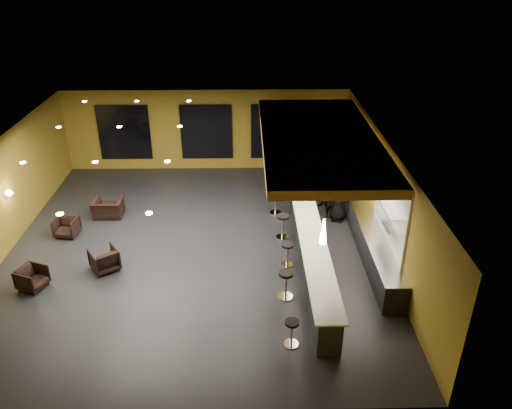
{
  "coord_description": "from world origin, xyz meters",
  "views": [
    {
      "loc": [
        1.72,
        -13.88,
        8.86
      ],
      "look_at": [
        2.0,
        0.5,
        1.3
      ],
      "focal_mm": 35.0,
      "sensor_mm": 36.0,
      "label": 1
    }
  ],
  "objects_px": {
    "column": "(298,155)",
    "pendant_1": "(312,189)",
    "staff_c": "(338,201)",
    "bar_stool_0": "(292,330)",
    "bar_stool_4": "(276,200)",
    "staff_b": "(329,188)",
    "armchair_d": "(108,208)",
    "armchair_c": "(67,227)",
    "pendant_0": "(323,231)",
    "bar_stool_2": "(287,252)",
    "armchair_b": "(104,259)",
    "bar_counter": "(311,250)",
    "pendant_2": "(303,157)",
    "bar_stool_1": "(286,281)",
    "prep_counter": "(371,242)",
    "armchair_a": "(32,278)",
    "staff_a": "(332,200)",
    "bar_stool_3": "(283,223)"
  },
  "relations": [
    {
      "from": "staff_a",
      "to": "bar_stool_4",
      "type": "distance_m",
      "value": 2.04
    },
    {
      "from": "prep_counter",
      "to": "pendant_2",
      "type": "xyz_separation_m",
      "value": [
        -2.0,
        2.5,
        1.92
      ]
    },
    {
      "from": "armchair_d",
      "to": "bar_stool_0",
      "type": "distance_m",
      "value": 9.08
    },
    {
      "from": "pendant_1",
      "to": "pendant_2",
      "type": "distance_m",
      "value": 2.5
    },
    {
      "from": "prep_counter",
      "to": "column",
      "type": "distance_m",
      "value": 4.75
    },
    {
      "from": "pendant_2",
      "to": "armchair_d",
      "type": "bearing_deg",
      "value": 178.63
    },
    {
      "from": "armchair_a",
      "to": "bar_stool_1",
      "type": "distance_m",
      "value": 7.28
    },
    {
      "from": "pendant_1",
      "to": "column",
      "type": "bearing_deg",
      "value": 90.0
    },
    {
      "from": "staff_b",
      "to": "bar_stool_4",
      "type": "relative_size",
      "value": 1.96
    },
    {
      "from": "staff_b",
      "to": "bar_stool_2",
      "type": "xyz_separation_m",
      "value": [
        -1.82,
        -3.71,
        -0.36
      ]
    },
    {
      "from": "staff_c",
      "to": "bar_stool_0",
      "type": "height_order",
      "value": "staff_c"
    },
    {
      "from": "staff_a",
      "to": "bar_stool_0",
      "type": "height_order",
      "value": "staff_a"
    },
    {
      "from": "armchair_b",
      "to": "pendant_2",
      "type": "bearing_deg",
      "value": 172.79
    },
    {
      "from": "column",
      "to": "staff_c",
      "type": "height_order",
      "value": "column"
    },
    {
      "from": "bar_stool_3",
      "to": "bar_stool_1",
      "type": "bearing_deg",
      "value": -92.33
    },
    {
      "from": "staff_b",
      "to": "bar_stool_0",
      "type": "relative_size",
      "value": 2.3
    },
    {
      "from": "column",
      "to": "bar_stool_4",
      "type": "relative_size",
      "value": 4.08
    },
    {
      "from": "bar_stool_0",
      "to": "staff_a",
      "type": "bearing_deg",
      "value": 72.93
    },
    {
      "from": "prep_counter",
      "to": "column",
      "type": "bearing_deg",
      "value": 116.0
    },
    {
      "from": "pendant_0",
      "to": "armchair_d",
      "type": "height_order",
      "value": "pendant_0"
    },
    {
      "from": "staff_c",
      "to": "bar_stool_1",
      "type": "relative_size",
      "value": 1.82
    },
    {
      "from": "column",
      "to": "pendant_1",
      "type": "relative_size",
      "value": 5.0
    },
    {
      "from": "armchair_b",
      "to": "armchair_d",
      "type": "height_order",
      "value": "armchair_b"
    },
    {
      "from": "armchair_b",
      "to": "armchair_c",
      "type": "relative_size",
      "value": 1.06
    },
    {
      "from": "bar_stool_2",
      "to": "bar_stool_1",
      "type": "bearing_deg",
      "value": -95.9
    },
    {
      "from": "staff_c",
      "to": "bar_stool_0",
      "type": "xyz_separation_m",
      "value": [
        -2.17,
        -6.25,
        -0.3
      ]
    },
    {
      "from": "armchair_d",
      "to": "armchair_b",
      "type": "bearing_deg",
      "value": 101.11
    },
    {
      "from": "bar_stool_0",
      "to": "bar_stool_4",
      "type": "bearing_deg",
      "value": 90.21
    },
    {
      "from": "staff_c",
      "to": "armchair_a",
      "type": "distance_m",
      "value": 10.17
    },
    {
      "from": "column",
      "to": "armchair_c",
      "type": "height_order",
      "value": "column"
    },
    {
      "from": "bar_counter",
      "to": "staff_c",
      "type": "distance_m",
      "value": 3.02
    },
    {
      "from": "bar_stool_0",
      "to": "bar_stool_2",
      "type": "relative_size",
      "value": 0.97
    },
    {
      "from": "staff_c",
      "to": "bar_stool_1",
      "type": "height_order",
      "value": "staff_c"
    },
    {
      "from": "armchair_b",
      "to": "column",
      "type": "bearing_deg",
      "value": -176.81
    },
    {
      "from": "staff_b",
      "to": "bar_stool_4",
      "type": "height_order",
      "value": "staff_b"
    },
    {
      "from": "bar_stool_0",
      "to": "armchair_a",
      "type": "bearing_deg",
      "value": 161.24
    },
    {
      "from": "pendant_0",
      "to": "prep_counter",
      "type": "bearing_deg",
      "value": 51.34
    },
    {
      "from": "pendant_2",
      "to": "armchair_b",
      "type": "relative_size",
      "value": 0.89
    },
    {
      "from": "armchair_b",
      "to": "bar_stool_4",
      "type": "relative_size",
      "value": 0.92
    },
    {
      "from": "staff_b",
      "to": "bar_stool_4",
      "type": "bearing_deg",
      "value": -147.4
    },
    {
      "from": "staff_b",
      "to": "armchair_d",
      "type": "xyz_separation_m",
      "value": [
        -8.09,
        -0.47,
        -0.49
      ]
    },
    {
      "from": "column",
      "to": "bar_stool_4",
      "type": "bearing_deg",
      "value": -124.4
    },
    {
      "from": "staff_c",
      "to": "bar_stool_1",
      "type": "bearing_deg",
      "value": -101.91
    },
    {
      "from": "pendant_0",
      "to": "pendant_2",
      "type": "xyz_separation_m",
      "value": [
        0.0,
        5.0,
        0.0
      ]
    },
    {
      "from": "staff_a",
      "to": "bar_stool_0",
      "type": "relative_size",
      "value": 2.08
    },
    {
      "from": "pendant_2",
      "to": "armchair_a",
      "type": "height_order",
      "value": "pendant_2"
    },
    {
      "from": "staff_a",
      "to": "bar_stool_3",
      "type": "bearing_deg",
      "value": -120.74
    },
    {
      "from": "prep_counter",
      "to": "armchair_a",
      "type": "xyz_separation_m",
      "value": [
        -10.14,
        -1.57,
        -0.1
      ]
    },
    {
      "from": "staff_b",
      "to": "bar_stool_2",
      "type": "relative_size",
      "value": 2.22
    },
    {
      "from": "staff_a",
      "to": "column",
      "type": "bearing_deg",
      "value": 145.93
    }
  ]
}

